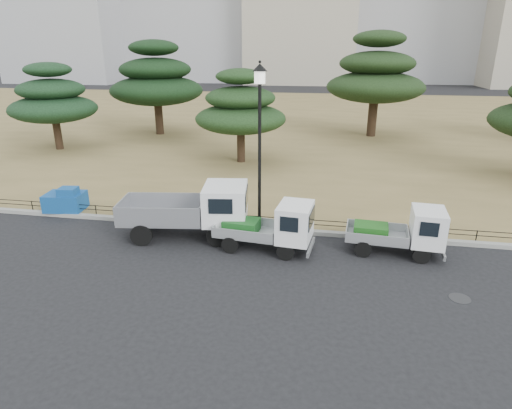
% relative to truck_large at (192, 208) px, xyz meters
% --- Properties ---
extents(ground, '(220.00, 220.00, 0.00)m').
position_rel_truck_large_xyz_m(ground, '(2.34, -1.61, -1.13)').
color(ground, black).
extents(lawn, '(120.00, 56.00, 0.15)m').
position_rel_truck_large_xyz_m(lawn, '(2.34, 28.99, -1.06)').
color(lawn, olive).
rests_on(lawn, ground).
extents(curb, '(120.00, 0.25, 0.16)m').
position_rel_truck_large_xyz_m(curb, '(2.34, 0.99, -1.05)').
color(curb, gray).
rests_on(curb, ground).
extents(truck_large, '(4.89, 2.48, 2.04)m').
position_rel_truck_large_xyz_m(truck_large, '(0.00, 0.00, 0.00)').
color(truck_large, black).
rests_on(truck_large, ground).
extents(truck_kei_front, '(3.48, 1.75, 1.78)m').
position_rel_truck_large_xyz_m(truck_kei_front, '(3.07, -0.61, -0.25)').
color(truck_kei_front, black).
rests_on(truck_kei_front, ground).
extents(truck_kei_rear, '(3.29, 1.60, 1.68)m').
position_rel_truck_large_xyz_m(truck_kei_rear, '(7.53, -0.09, -0.30)').
color(truck_kei_rear, black).
rests_on(truck_kei_rear, ground).
extents(street_lamp, '(0.54, 0.54, 6.09)m').
position_rel_truck_large_xyz_m(street_lamp, '(2.32, 1.29, 3.13)').
color(street_lamp, black).
rests_on(street_lamp, lawn).
extents(pipe_fence, '(38.00, 0.04, 0.40)m').
position_rel_truck_large_xyz_m(pipe_fence, '(2.34, 1.14, -0.69)').
color(pipe_fence, black).
rests_on(pipe_fence, lawn).
extents(tarp_pile, '(1.71, 1.35, 1.05)m').
position_rel_truck_large_xyz_m(tarp_pile, '(-6.20, 1.42, -0.56)').
color(tarp_pile, '#144F9D').
rests_on(tarp_pile, lawn).
extents(manhole, '(0.60, 0.60, 0.01)m').
position_rel_truck_large_xyz_m(manhole, '(8.84, -2.81, -1.13)').
color(manhole, '#2D2D30').
rests_on(manhole, ground).
extents(pine_west_far, '(5.75, 5.75, 5.81)m').
position_rel_truck_large_xyz_m(pine_west_far, '(-13.82, 12.37, 2.37)').
color(pine_west_far, black).
rests_on(pine_west_far, lawn).
extents(pine_west_near, '(7.33, 7.33, 7.33)m').
position_rel_truck_large_xyz_m(pine_west_near, '(-9.10, 19.04, 3.24)').
color(pine_west_near, black).
rests_on(pine_west_near, lawn).
extents(pine_center_left, '(5.46, 5.46, 5.55)m').
position_rel_truck_large_xyz_m(pine_center_left, '(-0.53, 11.10, 2.22)').
color(pine_center_left, black).
rests_on(pine_center_left, lawn).
extents(pine_center_right, '(7.52, 7.52, 7.97)m').
position_rel_truck_large_xyz_m(pine_center_right, '(8.00, 21.26, 3.64)').
color(pine_center_right, black).
rests_on(pine_center_right, lawn).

